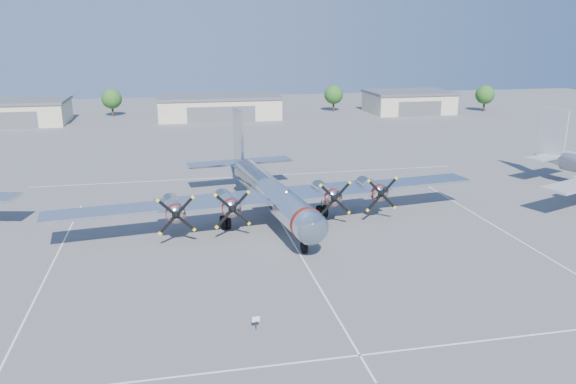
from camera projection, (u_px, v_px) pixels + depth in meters
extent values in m
plane|color=#59595B|center=(289.00, 236.00, 56.37)|extent=(260.00, 260.00, 0.00)
cube|color=silver|center=(47.00, 275.00, 47.39)|extent=(0.15, 40.00, 0.01)
cube|color=silver|center=(300.00, 255.00, 51.67)|extent=(0.15, 40.00, 0.01)
cube|color=silver|center=(515.00, 238.00, 55.94)|extent=(0.15, 40.00, 0.01)
cube|color=silver|center=(360.00, 355.00, 35.66)|extent=(60.00, 0.15, 0.01)
cube|color=silver|center=(253.00, 176.00, 79.91)|extent=(60.00, 0.15, 0.01)
cube|color=beige|center=(15.00, 113.00, 124.18)|extent=(22.00, 14.00, 4.80)
cube|color=slate|center=(13.00, 101.00, 123.43)|extent=(22.60, 14.60, 0.60)
cube|color=slate|center=(7.00, 121.00, 117.70)|extent=(12.10, 0.20, 3.60)
cube|color=beige|center=(219.00, 108.00, 132.92)|extent=(28.00, 14.00, 4.80)
cube|color=slate|center=(218.00, 96.00, 132.17)|extent=(28.60, 14.60, 0.60)
cube|color=slate|center=(222.00, 115.00, 126.44)|extent=(15.40, 0.20, 3.60)
cube|color=beige|center=(408.00, 103.00, 142.24)|extent=(20.00, 14.00, 4.80)
cube|color=slate|center=(409.00, 92.00, 141.49)|extent=(20.60, 14.60, 0.60)
cube|color=slate|center=(420.00, 109.00, 135.76)|extent=(11.00, 0.20, 3.60)
cylinder|color=#382619|center=(113.00, 111.00, 135.87)|extent=(0.50, 0.50, 2.80)
sphere|color=#244C15|center=(112.00, 99.00, 135.09)|extent=(4.80, 4.80, 4.80)
cylinder|color=#382619|center=(333.00, 106.00, 144.67)|extent=(0.50, 0.50, 2.80)
sphere|color=#244C15|center=(334.00, 95.00, 143.88)|extent=(4.80, 4.80, 4.80)
cylinder|color=#382619|center=(484.00, 106.00, 144.51)|extent=(0.50, 0.50, 2.80)
sphere|color=#244C15|center=(485.00, 95.00, 143.73)|extent=(4.80, 4.80, 4.80)
cylinder|color=black|center=(256.00, 325.00, 38.59)|extent=(0.06, 0.06, 0.78)
cube|color=white|center=(256.00, 319.00, 38.47)|extent=(0.54, 0.09, 0.39)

